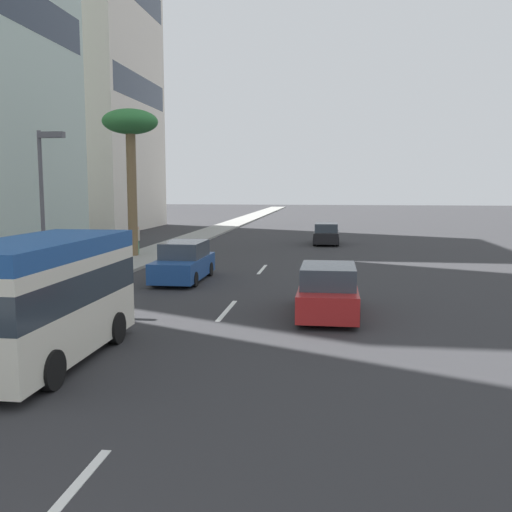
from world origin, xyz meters
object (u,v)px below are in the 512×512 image
(minibus_lead, at_px, (42,295))
(pedestrian_mid_block, at_px, (137,239))
(car_second, at_px, (326,234))
(car_third, at_px, (184,262))
(street_lamp, at_px, (45,195))
(palm_tree, at_px, (130,131))
(car_fourth, at_px, (328,291))

(minibus_lead, height_order, pedestrian_mid_block, minibus_lead)
(car_second, xyz_separation_m, car_third, (-17.06, 6.09, 0.08))
(pedestrian_mid_block, height_order, street_lamp, street_lamp)
(minibus_lead, bearing_deg, street_lamp, -153.26)
(pedestrian_mid_block, bearing_deg, minibus_lead, -22.94)
(minibus_lead, bearing_deg, car_second, 167.70)
(minibus_lead, relative_size, pedestrian_mid_block, 3.63)
(pedestrian_mid_block, height_order, palm_tree, palm_tree)
(car_second, xyz_separation_m, street_lamp, (-22.88, 9.40, 3.13))
(car_second, height_order, street_lamp, street_lamp)
(car_second, xyz_separation_m, pedestrian_mid_block, (-8.92, 11.12, 0.33))
(palm_tree, bearing_deg, car_third, -146.08)
(car_third, xyz_separation_m, pedestrian_mid_block, (8.14, 5.02, 0.25))
(car_second, distance_m, car_fourth, 23.14)
(street_lamp, bearing_deg, car_fourth, -91.54)
(car_fourth, bearing_deg, minibus_lead, 131.38)
(pedestrian_mid_block, relative_size, palm_tree, 0.20)
(car_second, relative_size, car_third, 0.92)
(minibus_lead, bearing_deg, car_third, 178.92)
(car_third, distance_m, pedestrian_mid_block, 9.57)
(car_third, height_order, pedestrian_mid_block, pedestrian_mid_block)
(street_lamp, bearing_deg, pedestrian_mid_block, 7.03)
(minibus_lead, height_order, car_second, minibus_lead)
(car_third, height_order, car_fourth, car_third)
(pedestrian_mid_block, bearing_deg, street_lamp, -29.36)
(palm_tree, bearing_deg, minibus_lead, -166.06)
(car_second, bearing_deg, pedestrian_mid_block, 128.75)
(car_fourth, xyz_separation_m, palm_tree, (13.58, 11.46, 6.52))
(minibus_lead, xyz_separation_m, car_third, (11.92, -0.22, -0.80))
(car_third, bearing_deg, pedestrian_mid_block, -148.33)
(pedestrian_mid_block, xyz_separation_m, palm_tree, (-0.63, 0.03, 6.24))
(palm_tree, bearing_deg, pedestrian_mid_block, -2.35)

